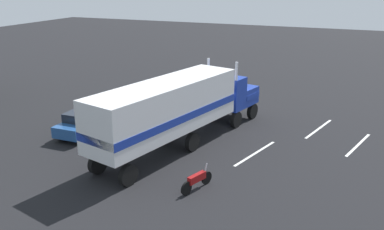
{
  "coord_description": "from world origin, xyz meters",
  "views": [
    {
      "loc": [
        -25.96,
        -8.66,
        9.73
      ],
      "look_at": [
        -3.7,
        0.73,
        1.6
      ],
      "focal_mm": 38.73,
      "sensor_mm": 36.0,
      "label": 1
    }
  ],
  "objects": [
    {
      "name": "motorcycle",
      "position": [
        -9.53,
        -1.99,
        0.48
      ],
      "size": [
        2.02,
        0.8,
        1.12
      ],
      "color": "black",
      "rests_on": "ground_plane"
    },
    {
      "name": "lane_stripe_far",
      "position": [
        -0.64,
        -8.94,
        0.01
      ],
      "size": [
        4.29,
        1.31,
        0.01
      ],
      "primitive_type": "cube",
      "rotation": [
        0.0,
        0.0,
        -0.27
      ],
      "color": "silver",
      "rests_on": "ground_plane"
    },
    {
      "name": "parked_car",
      "position": [
        -5.47,
        7.5,
        0.81
      ],
      "size": [
        4.42,
        1.86,
        1.57
      ],
      "color": "#234C8C",
      "rests_on": "ground_plane"
    },
    {
      "name": "person_bystander",
      "position": [
        -6.3,
        3.52,
        0.89
      ],
      "size": [
        0.39,
        0.48,
        1.63
      ],
      "color": "black",
      "rests_on": "ground_plane"
    },
    {
      "name": "ground_plane",
      "position": [
        0.0,
        0.0,
        0.0
      ],
      "size": [
        120.0,
        120.0,
        0.0
      ],
      "primitive_type": "plane",
      "color": "black"
    },
    {
      "name": "lane_stripe_near",
      "position": [
        -4.32,
        -3.5,
        0.01
      ],
      "size": [
        4.27,
        1.36,
        0.01
      ],
      "primitive_type": "cube",
      "rotation": [
        0.0,
        0.0,
        -0.28
      ],
      "color": "silver",
      "rests_on": "ground_plane"
    },
    {
      "name": "semi_truck",
      "position": [
        -5.0,
        1.05,
        2.52
      ],
      "size": [
        14.34,
        5.83,
        4.5
      ],
      "color": "#193399",
      "rests_on": "ground_plane"
    },
    {
      "name": "lane_stripe_mid",
      "position": [
        1.3,
        -6.4,
        0.01
      ],
      "size": [
        4.3,
        1.27,
        0.01
      ],
      "primitive_type": "cube",
      "rotation": [
        0.0,
        0.0,
        -0.26
      ],
      "color": "silver",
      "rests_on": "ground_plane"
    }
  ]
}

